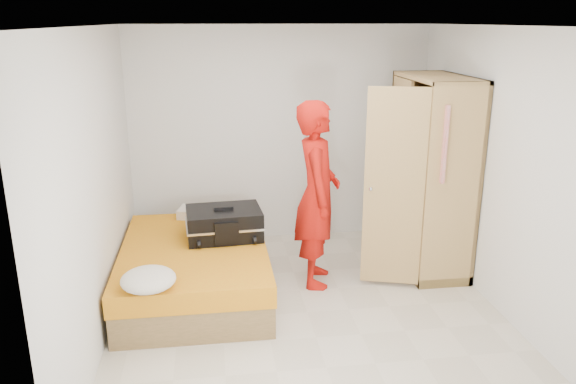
{
  "coord_description": "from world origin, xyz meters",
  "views": [
    {
      "loc": [
        -0.83,
        -4.66,
        2.65
      ],
      "look_at": [
        -0.1,
        0.64,
        1.0
      ],
      "focal_mm": 35.0,
      "sensor_mm": 36.0,
      "label": 1
    }
  ],
  "objects": [
    {
      "name": "pillow",
      "position": [
        -0.95,
        1.43,
        0.55
      ],
      "size": [
        0.61,
        0.41,
        0.1
      ],
      "primitive_type": "cube",
      "rotation": [
        0.0,
        0.0,
        -0.24
      ],
      "color": "white",
      "rests_on": "bed"
    },
    {
      "name": "suitcase",
      "position": [
        -0.74,
        0.78,
        0.65
      ],
      "size": [
        0.81,
        0.62,
        0.33
      ],
      "rotation": [
        0.0,
        0.0,
        0.07
      ],
      "color": "black",
      "rests_on": "bed"
    },
    {
      "name": "room",
      "position": [
        0.0,
        0.0,
        1.3
      ],
      "size": [
        4.0,
        4.02,
        2.6
      ],
      "color": "beige",
      "rests_on": "ground"
    },
    {
      "name": "person",
      "position": [
        0.2,
        0.66,
        0.95
      ],
      "size": [
        0.56,
        0.76,
        1.91
      ],
      "primitive_type": "imported",
      "rotation": [
        0.0,
        0.0,
        1.41
      ],
      "color": "red",
      "rests_on": "ground"
    },
    {
      "name": "round_cushion",
      "position": [
        -1.4,
        -0.31,
        0.59
      ],
      "size": [
        0.46,
        0.46,
        0.17
      ],
      "primitive_type": "ellipsoid",
      "color": "white",
      "rests_on": "bed"
    },
    {
      "name": "wardrobe",
      "position": [
        1.45,
        0.87,
        1.0
      ],
      "size": [
        1.15,
        1.2,
        2.1
      ],
      "color": "tan",
      "rests_on": "ground"
    },
    {
      "name": "bed",
      "position": [
        -1.05,
        0.58,
        0.25
      ],
      "size": [
        1.42,
        2.02,
        0.5
      ],
      "color": "olive",
      "rests_on": "ground"
    }
  ]
}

